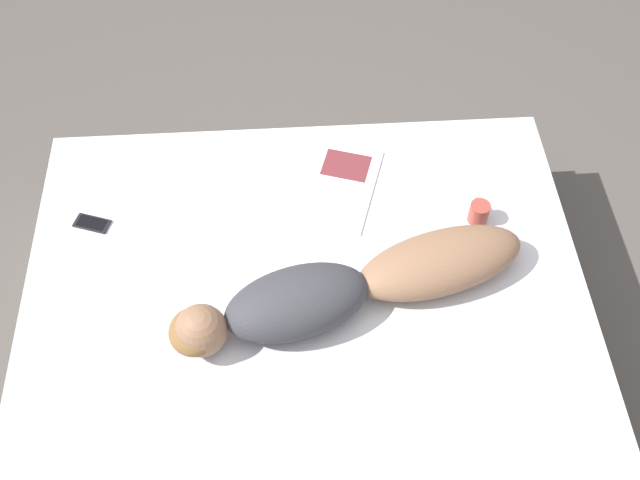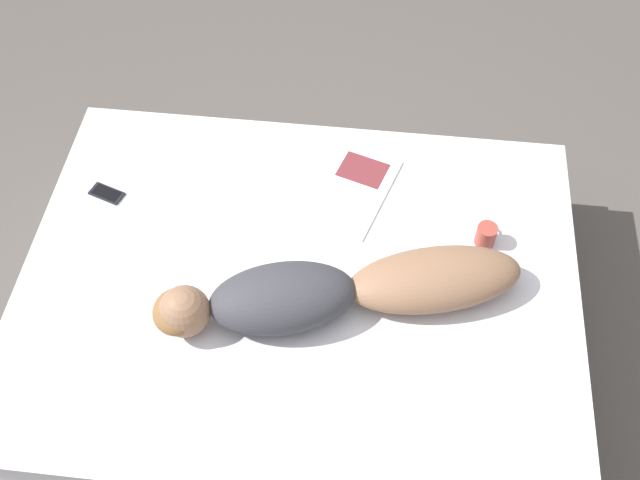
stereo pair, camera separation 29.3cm
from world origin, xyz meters
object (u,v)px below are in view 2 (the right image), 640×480
at_px(coffee_mug, 486,234).
at_px(open_magazine, 353,189).
at_px(cell_phone, 107,193).
at_px(person, 334,292).

bearing_deg(coffee_mug, open_magazine, 68.92).
distance_m(coffee_mug, cell_phone, 1.57).
xyz_separation_m(person, coffee_mug, (0.36, -0.57, -0.04)).
bearing_deg(person, coffee_mug, -73.11).
distance_m(person, coffee_mug, 0.67).
relative_size(coffee_mug, cell_phone, 0.71).
xyz_separation_m(person, open_magazine, (0.57, -0.03, -0.09)).
height_order(person, open_magazine, person).
relative_size(open_magazine, cell_phone, 3.34).
xyz_separation_m(person, cell_phone, (0.43, 1.00, -0.09)).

